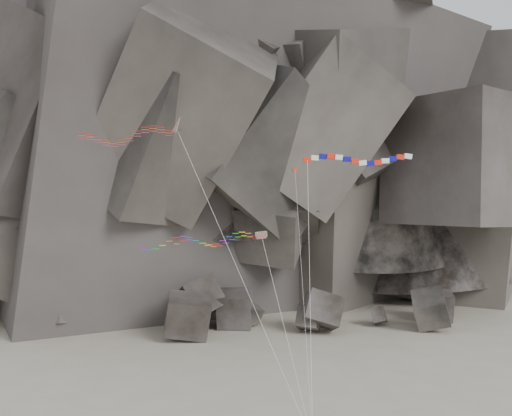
{
  "coord_description": "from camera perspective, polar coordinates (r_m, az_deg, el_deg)",
  "views": [
    {
      "loc": [
        -7.31,
        -55.33,
        22.06
      ],
      "look_at": [
        0.02,
        6.0,
        20.3
      ],
      "focal_mm": 40.0,
      "sensor_mm": 36.0,
      "label": 1
    }
  ],
  "objects": [
    {
      "name": "banner_kite",
      "position": [
        57.1,
        10.12,
        4.71
      ],
      "size": [
        12.0,
        10.69,
        24.19
      ],
      "rotation": [
        0.0,
        0.0,
        -0.12
      ],
      "color": "red",
      "rests_on": "ground"
    },
    {
      "name": "pennant_kite",
      "position": [
        56.51,
        4.29,
        -2.17
      ],
      "size": [
        1.41,
        14.28,
        22.86
      ],
      "rotation": [
        0.0,
        0.0,
        0.55
      ],
      "color": "red",
      "rests_on": "ground"
    },
    {
      "name": "headland",
      "position": [
        127.12,
        -3.5,
        10.65
      ],
      "size": [
        110.0,
        70.0,
        84.0
      ],
      "primitive_type": null,
      "color": "#544D45",
      "rests_on": "ground"
    },
    {
      "name": "ground",
      "position": [
        60.01,
        0.7,
        -19.93
      ],
      "size": [
        260.0,
        260.0,
        0.0
      ],
      "primitive_type": "plane",
      "color": "#9F9880",
      "rests_on": "ground"
    },
    {
      "name": "parafoil_kite",
      "position": [
        58.61,
        -5.83,
        -3.27
      ],
      "size": [
        15.34,
        14.16,
        16.32
      ],
      "rotation": [
        0.0,
        0.0,
        0.07
      ],
      "color": "#DDBC0C",
      "rests_on": "ground"
    },
    {
      "name": "delta_kite",
      "position": [
        57.19,
        -13.2,
        7.1
      ],
      "size": [
        21.11,
        12.2,
        27.8
      ],
      "rotation": [
        0.0,
        0.0,
        0.26
      ],
      "color": "red",
      "rests_on": "ground"
    },
    {
      "name": "boulder_field",
      "position": [
        92.13,
        -0.07,
        -10.71
      ],
      "size": [
        69.43,
        15.02,
        9.37
      ],
      "color": "#47423F",
      "rests_on": "ground"
    }
  ]
}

